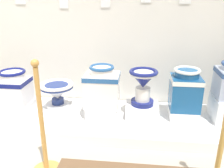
% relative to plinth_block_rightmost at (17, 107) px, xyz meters
% --- Properties ---
extents(display_platform, '(3.01, 0.93, 0.13)m').
position_rel_plinth_block_rightmost_xyz_m(display_platform, '(1.28, 0.02, -0.13)').
color(display_platform, white).
rests_on(display_platform, ground_plane).
extents(plinth_block_rightmost, '(0.35, 0.40, 0.12)m').
position_rel_plinth_block_rightmost_xyz_m(plinth_block_rightmost, '(0.00, 0.00, 0.00)').
color(plinth_block_rightmost, white).
rests_on(plinth_block_rightmost, display_platform).
extents(antique_toilet_rightmost, '(0.34, 0.33, 0.41)m').
position_rel_plinth_block_rightmost_xyz_m(antique_toilet_rightmost, '(-0.00, -0.00, 0.27)').
color(antique_toilet_rightmost, white).
rests_on(antique_toilet_rightmost, plinth_block_rightmost).
extents(plinth_block_leftmost, '(0.38, 0.39, 0.07)m').
position_rel_plinth_block_rightmost_xyz_m(plinth_block_leftmost, '(0.51, 0.05, -0.02)').
color(plinth_block_leftmost, white).
rests_on(plinth_block_leftmost, display_platform).
extents(antique_toilet_leftmost, '(0.41, 0.41, 0.31)m').
position_rel_plinth_block_rightmost_xyz_m(antique_toilet_leftmost, '(0.51, 0.05, 0.21)').
color(antique_toilet_leftmost, white).
rests_on(antique_toilet_leftmost, plinth_block_leftmost).
extents(plinth_block_squat_floral, '(0.35, 0.35, 0.13)m').
position_rel_plinth_block_rightmost_xyz_m(plinth_block_squat_floral, '(1.06, 0.02, 0.01)').
color(plinth_block_squat_floral, white).
rests_on(plinth_block_squat_floral, display_platform).
extents(antique_toilet_squat_floral, '(0.40, 0.31, 0.48)m').
position_rel_plinth_block_rightmost_xyz_m(antique_toilet_squat_floral, '(1.06, 0.02, 0.32)').
color(antique_toilet_squat_floral, white).
rests_on(antique_toilet_squat_floral, plinth_block_squat_floral).
extents(plinth_block_slender_white, '(0.38, 0.29, 0.16)m').
position_rel_plinth_block_rightmost_xyz_m(plinth_block_slender_white, '(1.53, 0.05, 0.02)').
color(plinth_block_slender_white, white).
rests_on(plinth_block_slender_white, display_platform).
extents(antique_toilet_slender_white, '(0.33, 0.33, 0.42)m').
position_rel_plinth_block_rightmost_xyz_m(antique_toilet_slender_white, '(1.53, 0.05, 0.37)').
color(antique_toilet_slender_white, navy).
rests_on(antique_toilet_slender_white, plinth_block_slender_white).
extents(plinth_block_tall_cobalt, '(0.32, 0.32, 0.11)m').
position_rel_plinth_block_rightmost_xyz_m(plinth_block_tall_cobalt, '(2.01, 0.09, -0.00)').
color(plinth_block_tall_cobalt, white).
rests_on(plinth_block_tall_cobalt, display_platform).
extents(antique_toilet_tall_cobalt, '(0.34, 0.33, 0.48)m').
position_rel_plinth_block_rightmost_xyz_m(antique_toilet_tall_cobalt, '(2.01, 0.09, 0.30)').
color(antique_toilet_tall_cobalt, '#184F86').
rests_on(antique_toilet_tall_cobalt, plinth_block_tall_cobalt).
extents(info_placard_second, '(0.11, 0.01, 0.15)m').
position_rel_plinth_block_rightmost_xyz_m(info_placard_second, '(0.52, 0.50, 1.22)').
color(info_placard_second, white).
extents(info_placard_third, '(0.12, 0.01, 0.14)m').
position_rel_plinth_block_rightmost_xyz_m(info_placard_third, '(1.04, 0.50, 1.23)').
color(info_placard_third, white).
extents(stanchion_post_near_left, '(0.25, 0.25, 1.04)m').
position_rel_plinth_block_rightmost_xyz_m(stanchion_post_near_left, '(0.69, -0.85, 0.12)').
color(stanchion_post_near_left, gold).
rests_on(stanchion_post_near_left, ground_plane).
extents(stanchion_post_near_right, '(0.26, 0.26, 1.00)m').
position_rel_plinth_block_rightmost_xyz_m(stanchion_post_near_right, '(2.10, -0.93, 0.10)').
color(stanchion_post_near_right, gold).
rests_on(stanchion_post_near_right, ground_plane).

